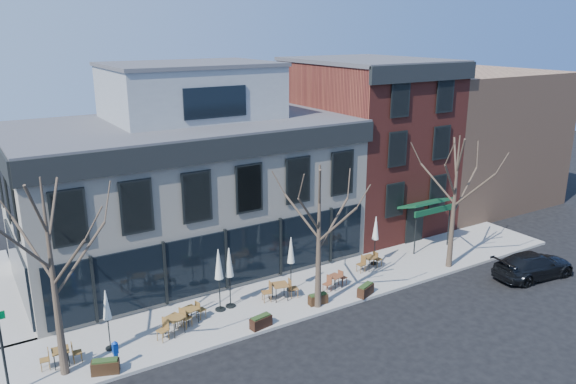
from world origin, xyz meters
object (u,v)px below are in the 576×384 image
cafe_set_0 (61,356)px  call_box (116,354)px  umbrella_0 (107,308)px  parked_sedan (534,265)px

cafe_set_0 → call_box: bearing=-36.0°
cafe_set_0 → umbrella_0: umbrella_0 is taller
call_box → parked_sedan: bearing=-8.4°
parked_sedan → umbrella_0: 22.12m
parked_sedan → call_box: size_ratio=4.01×
call_box → cafe_set_0: size_ratio=0.73×
parked_sedan → cafe_set_0: bearing=86.2°
umbrella_0 → parked_sedan: bearing=-12.3°
cafe_set_0 → umbrella_0: (1.97, 0.18, 1.46)m
parked_sedan → call_box: parked_sedan is taller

